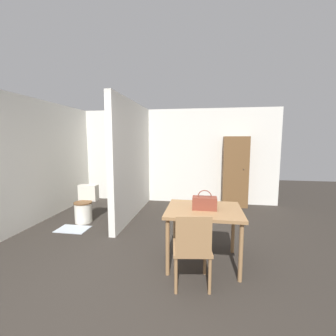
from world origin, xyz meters
TOP-DOWN VIEW (x-y plane):
  - ground_plane at (0.00, 0.00)m, footprint 16.00×16.00m
  - wall_back at (0.00, 4.04)m, footprint 5.71×0.12m
  - wall_left at (-2.41, 1.99)m, footprint 0.12×4.98m
  - partition_wall at (-0.60, 2.74)m, footprint 0.12×2.49m
  - dining_table at (0.96, 0.93)m, footprint 0.99×0.83m
  - wooden_chair at (0.83, 0.38)m, footprint 0.48×0.48m
  - toilet at (-1.48, 2.19)m, footprint 0.39×0.51m
  - handbag at (0.96, 0.91)m, footprint 0.32×0.16m
  - wooden_cabinet at (1.74, 3.79)m, footprint 0.62×0.37m
  - bath_mat at (-1.48, 1.72)m, footprint 0.58×0.39m

SIDE VIEW (x-z plane):
  - ground_plane at x=0.00m, z-range 0.00..0.00m
  - bath_mat at x=-1.48m, z-range 0.00..0.01m
  - toilet at x=-1.48m, z-range -0.04..0.69m
  - wooden_chair at x=0.83m, z-range 0.04..0.93m
  - dining_table at x=0.96m, z-range 0.29..1.06m
  - handbag at x=0.96m, z-range 0.72..0.98m
  - wooden_cabinet at x=1.74m, z-range 0.00..1.77m
  - wall_back at x=0.00m, z-range 0.00..2.50m
  - wall_left at x=-2.41m, z-range 0.00..2.50m
  - partition_wall at x=-0.60m, z-range 0.00..2.50m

